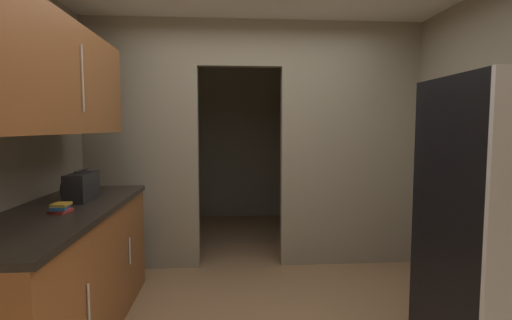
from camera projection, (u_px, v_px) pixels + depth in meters
The scene contains 7 objects.
kitchen_partition at pixel (259, 140), 4.08m from camera, with size 3.52×0.12×2.59m.
adjoining_room_shell at pixel (247, 140), 5.76m from camera, with size 3.52×2.41×2.59m.
refrigerator at pixel (507, 230), 2.25m from camera, with size 0.77×0.77×1.78m.
lower_cabinet_run at pixel (63, 277), 2.62m from camera, with size 0.68×2.10×0.94m.
upper_cabinet_counterside at pixel (54, 78), 2.50m from camera, with size 0.36×1.89×0.72m.
boombox at pixel (82, 187), 2.90m from camera, with size 0.16×0.37×0.23m.
book_stack at pixel (61, 208), 2.48m from camera, with size 0.12×0.15×0.06m.
Camera 1 is at (-0.29, -2.50, 1.48)m, focal length 26.99 mm.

